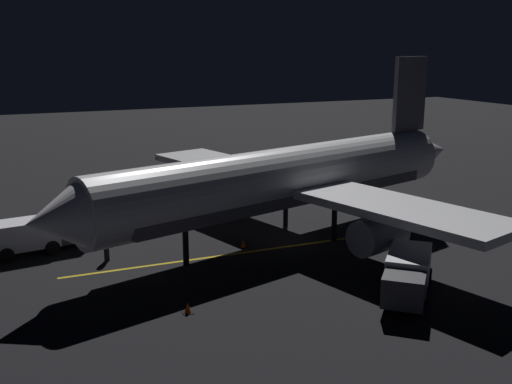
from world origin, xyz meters
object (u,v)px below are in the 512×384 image
at_px(ground_crew_worker, 106,247).
at_px(traffic_cone_near_right, 159,226).
at_px(catering_truck, 407,275).
at_px(traffic_cone_under_wing, 188,308).
at_px(traffic_cone_near_left, 243,244).
at_px(baggage_truck, 37,235).
at_px(airliner, 290,180).

height_order(ground_crew_worker, traffic_cone_near_right, ground_crew_worker).
bearing_deg(catering_truck, traffic_cone_under_wing, 76.60).
relative_size(ground_crew_worker, traffic_cone_near_left, 3.16).
distance_m(baggage_truck, traffic_cone_near_right, 8.42).
xyz_separation_m(catering_truck, traffic_cone_near_right, (16.66, 8.78, -0.92)).
relative_size(catering_truck, traffic_cone_near_left, 10.12).
relative_size(catering_truck, traffic_cone_near_right, 10.12).
relative_size(airliner, traffic_cone_near_left, 63.53).
distance_m(traffic_cone_near_right, traffic_cone_under_wing, 14.21).
xyz_separation_m(airliner, traffic_cone_under_wing, (-8.57, 9.97, -3.82)).
xyz_separation_m(catering_truck, ground_crew_worker, (11.71, 13.32, -0.28)).
bearing_deg(traffic_cone_near_left, catering_truck, -155.88).
height_order(catering_truck, ground_crew_worker, catering_truck).
bearing_deg(traffic_cone_under_wing, baggage_truck, 25.36).
xyz_separation_m(traffic_cone_near_left, traffic_cone_near_right, (6.03, 4.02, 0.00)).
distance_m(airliner, traffic_cone_near_left, 5.31).
bearing_deg(baggage_truck, traffic_cone_near_right, -79.68).
relative_size(traffic_cone_near_left, traffic_cone_near_right, 1.00).
height_order(baggage_truck, catering_truck, catering_truck).
xyz_separation_m(baggage_truck, ground_crew_worker, (-3.45, -3.70, -0.25)).
bearing_deg(traffic_cone_near_right, ground_crew_worker, 137.45).
distance_m(airliner, traffic_cone_near_right, 10.15).
distance_m(catering_truck, traffic_cone_near_left, 11.68).
xyz_separation_m(airliner, traffic_cone_near_left, (-0.58, 3.65, -3.82)).
bearing_deg(airliner, traffic_cone_near_left, 99.07).
height_order(baggage_truck, traffic_cone_near_left, baggage_truck).
height_order(traffic_cone_near_left, traffic_cone_under_wing, same).
relative_size(baggage_truck, traffic_cone_near_left, 10.67).
xyz_separation_m(baggage_truck, traffic_cone_near_left, (-4.53, -12.26, -0.89)).
height_order(traffic_cone_near_left, traffic_cone_near_right, same).
xyz_separation_m(airliner, baggage_truck, (3.95, 15.91, -2.93)).
relative_size(airliner, ground_crew_worker, 20.08).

